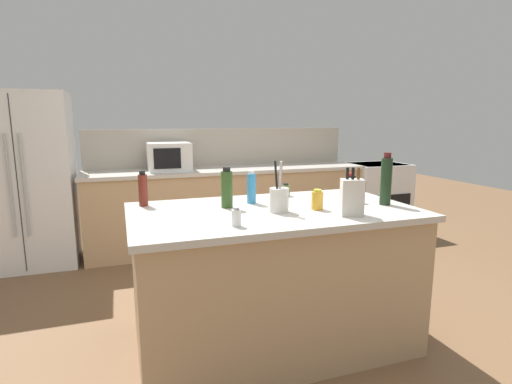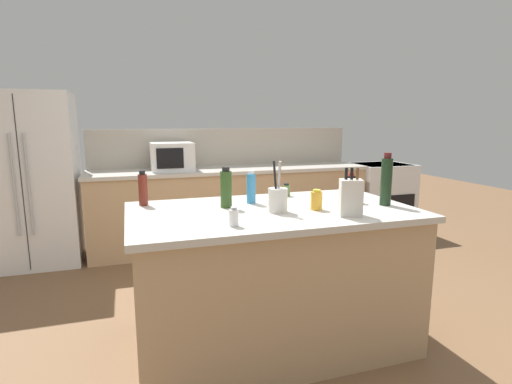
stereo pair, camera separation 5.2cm
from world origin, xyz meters
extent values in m
plane|color=brown|center=(0.00, 0.00, 0.00)|extent=(14.00, 14.00, 0.00)
cube|color=tan|center=(0.30, 2.20, 0.45)|extent=(3.27, 0.62, 0.90)
cube|color=beige|center=(0.30, 2.20, 0.92)|extent=(3.31, 0.66, 0.04)
cube|color=#B2A899|center=(0.30, 2.52, 1.17)|extent=(3.27, 0.03, 0.46)
cube|color=tan|center=(0.00, 0.00, 0.45)|extent=(1.77, 0.97, 0.90)
cube|color=beige|center=(0.00, 0.00, 0.92)|extent=(1.83, 1.03, 0.04)
cube|color=white|center=(-1.85, 2.25, 0.89)|extent=(0.92, 0.72, 1.79)
cube|color=#2D2D2D|center=(-1.85, 1.89, 0.89)|extent=(0.01, 0.00, 1.70)
cylinder|color=#ADB2B7|center=(-1.91, 1.87, 0.89)|extent=(0.02, 0.02, 0.98)
cylinder|color=#ADB2B7|center=(-1.79, 1.87, 0.89)|extent=(0.02, 0.02, 0.98)
cube|color=white|center=(2.37, 2.20, 0.46)|extent=(0.76, 0.64, 0.92)
cube|color=black|center=(2.37, 1.88, 0.35)|extent=(0.61, 0.01, 0.41)
cube|color=black|center=(2.37, 2.20, 0.91)|extent=(0.68, 0.58, 0.02)
cube|color=white|center=(-0.40, 2.20, 1.10)|extent=(0.46, 0.38, 0.31)
cube|color=black|center=(-0.44, 2.01, 1.10)|extent=(0.29, 0.01, 0.22)
cube|color=beige|center=(0.38, -0.32, 1.05)|extent=(0.16, 0.14, 0.22)
cylinder|color=black|center=(0.35, -0.31, 1.20)|extent=(0.02, 0.02, 0.07)
cylinder|color=black|center=(0.38, -0.32, 1.20)|extent=(0.02, 0.02, 0.07)
cylinder|color=brown|center=(0.41, -0.33, 1.20)|extent=(0.02, 0.02, 0.07)
cylinder|color=beige|center=(0.00, -0.09, 1.02)|extent=(0.12, 0.12, 0.15)
cylinder|color=olive|center=(0.01, -0.08, 1.17)|extent=(0.01, 0.05, 0.18)
cylinder|color=black|center=(-0.02, -0.09, 1.17)|extent=(0.01, 0.05, 0.18)
cylinder|color=#B2B2B7|center=(0.00, -0.11, 1.17)|extent=(0.01, 0.03, 0.18)
cylinder|color=gold|center=(0.26, -0.11, 1.00)|extent=(0.07, 0.07, 0.12)
cylinder|color=gold|center=(0.26, -0.11, 1.06)|extent=(0.05, 0.05, 0.02)
cylinder|color=black|center=(0.76, -0.12, 1.10)|extent=(0.07, 0.07, 0.32)
cylinder|color=#4C1919|center=(0.76, -0.12, 1.27)|extent=(0.05, 0.05, 0.04)
cylinder|color=maroon|center=(-0.79, 0.37, 1.04)|extent=(0.06, 0.06, 0.21)
cylinder|color=black|center=(-0.79, 0.37, 1.16)|extent=(0.04, 0.04, 0.03)
cylinder|color=#3384BC|center=(-0.08, 0.22, 1.04)|extent=(0.06, 0.06, 0.20)
cylinder|color=white|center=(-0.08, 0.22, 1.16)|extent=(0.04, 0.04, 0.02)
cylinder|color=#2D4C1E|center=(-0.27, 0.14, 1.06)|extent=(0.07, 0.07, 0.24)
cylinder|color=black|center=(-0.27, 0.14, 1.19)|extent=(0.05, 0.05, 0.03)
cylinder|color=silver|center=(-0.35, -0.34, 0.99)|extent=(0.05, 0.05, 0.09)
cylinder|color=#B2B2B7|center=(-0.35, -0.34, 1.04)|extent=(0.03, 0.03, 0.02)
cylinder|color=black|center=(0.60, 0.05, 1.03)|extent=(0.06, 0.06, 0.18)
cylinder|color=#B22319|center=(0.60, 0.05, 1.13)|extent=(0.04, 0.04, 0.02)
cylinder|color=#567038|center=(0.25, 0.39, 0.98)|extent=(0.06, 0.06, 0.08)
cylinder|color=black|center=(0.25, 0.39, 1.03)|extent=(0.04, 0.04, 0.02)
camera|label=1|loc=(-0.93, -2.35, 1.51)|focal=28.00mm
camera|label=2|loc=(-0.88, -2.36, 1.51)|focal=28.00mm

